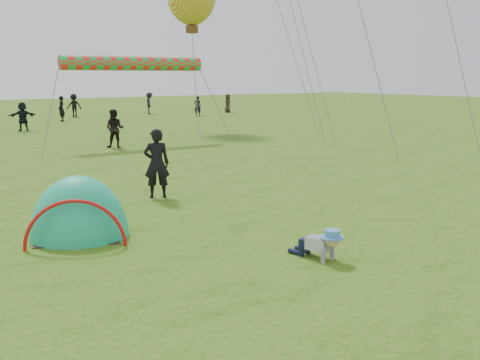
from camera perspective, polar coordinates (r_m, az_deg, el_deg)
ground at (r=9.61m, az=3.17°, el=-7.99°), size 140.00×140.00×0.00m
crawling_toddler at (r=9.41m, az=8.66°, el=-6.66°), size 0.69×0.86×0.58m
popup_tent at (r=11.08m, az=-16.69°, el=-5.86°), size 2.38×2.21×2.47m
standing_adult at (r=14.02m, az=-8.88°, el=1.76°), size 0.77×0.65×1.81m
crowd_person_0 at (r=39.71m, az=-18.52°, el=7.23°), size 0.46×0.66×1.76m
crowd_person_3 at (r=43.53m, az=-17.29°, el=7.60°), size 1.32×1.21×1.78m
crowd_person_4 at (r=46.93m, az=-1.34°, el=8.19°), size 0.93×0.83×1.59m
crowd_person_5 at (r=33.43m, az=-22.17°, el=6.29°), size 1.54×0.49×1.66m
crowd_person_9 at (r=45.71m, az=-9.63°, el=8.08°), size 1.07×1.32×1.79m
crowd_person_12 at (r=42.76m, az=-4.56°, el=7.87°), size 0.65×0.51×1.58m
crowd_person_13 at (r=24.21m, az=-13.21°, el=5.34°), size 1.05×1.01×1.70m
rainbow_tube_kite at (r=25.50m, az=-11.23°, el=12.09°), size 6.74×0.64×0.64m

